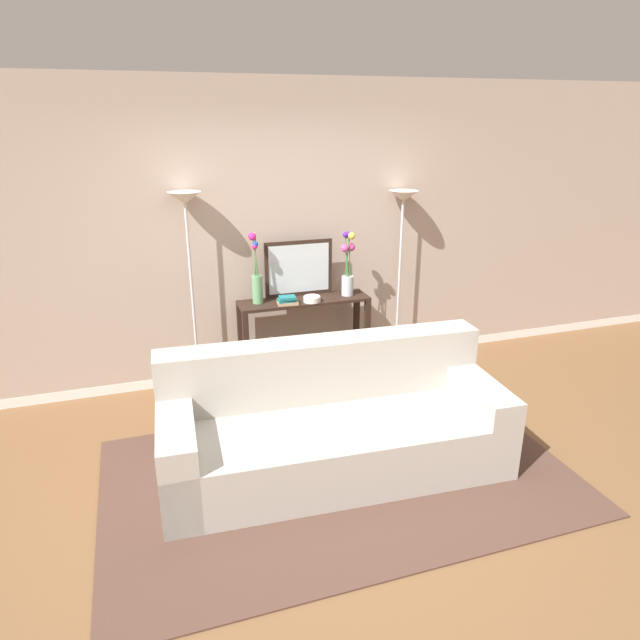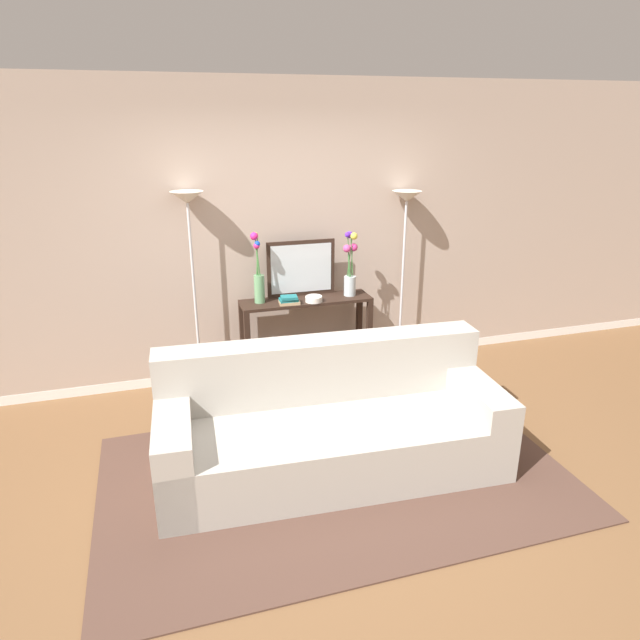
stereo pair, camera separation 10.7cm
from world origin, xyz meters
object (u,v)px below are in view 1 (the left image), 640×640
object	(u,v)px
floor_lamp_left	(188,238)
book_stack	(287,300)
console_table	(304,326)
book_row_under_console	(274,379)
wall_mirror	(299,268)
couch	(332,427)
vase_short_flowers	(348,269)
fruit_bowl	(312,299)
floor_lamp_right	(402,230)
vase_tall_flowers	(256,274)

from	to	relation	value
floor_lamp_left	book_stack	distance (m)	1.01
console_table	book_row_under_console	distance (m)	0.58
console_table	wall_mirror	distance (m)	0.54
couch	vase_short_flowers	world-z (taller)	vase_short_flowers
wall_mirror	book_stack	bearing A→B (deg)	-128.42
couch	console_table	size ratio (longest dim) A/B	2.02
book_row_under_console	console_table	bearing A→B (deg)	0.00
wall_mirror	book_stack	world-z (taller)	wall_mirror
vase_short_flowers	fruit_bowl	world-z (taller)	vase_short_flowers
wall_mirror	vase_short_flowers	bearing A→B (deg)	-16.83
fruit_bowl	book_row_under_console	size ratio (longest dim) A/B	0.42
fruit_bowl	book_stack	bearing A→B (deg)	-179.86
floor_lamp_right	vase_tall_flowers	xyz separation A→B (m)	(-1.45, -0.08, -0.29)
console_table	book_row_under_console	world-z (taller)	console_table
floor_lamp_left	book_row_under_console	bearing A→B (deg)	-9.13
console_table	vase_short_flowers	xyz separation A→B (m)	(0.43, -0.00, 0.52)
vase_tall_flowers	vase_short_flowers	distance (m)	0.86
floor_lamp_right	fruit_bowl	world-z (taller)	floor_lamp_right
console_table	book_row_under_console	size ratio (longest dim) A/B	3.26
floor_lamp_right	floor_lamp_left	bearing A→B (deg)	180.00
vase_tall_flowers	fruit_bowl	xyz separation A→B (m)	(0.48, -0.12, -0.24)
console_table	floor_lamp_left	size ratio (longest dim) A/B	0.67
book_row_under_console	fruit_bowl	bearing A→B (deg)	-14.52
couch	console_table	xyz separation A→B (m)	(0.22, 1.42, 0.24)
console_table	wall_mirror	size ratio (longest dim) A/B	1.88
couch	vase_short_flowers	size ratio (longest dim) A/B	4.07
floor_lamp_right	fruit_bowl	distance (m)	1.12
book_stack	vase_tall_flowers	bearing A→B (deg)	154.24
console_table	vase_short_flowers	bearing A→B (deg)	-0.30
console_table	book_stack	xyz separation A→B (m)	(-0.18, -0.09, 0.30)
vase_short_flowers	book_row_under_console	bearing A→B (deg)	179.83
floor_lamp_left	wall_mirror	size ratio (longest dim) A/B	2.82
console_table	fruit_bowl	world-z (taller)	fruit_bowl
console_table	fruit_bowl	size ratio (longest dim) A/B	7.78
vase_short_flowers	fruit_bowl	size ratio (longest dim) A/B	3.86
wall_mirror	floor_lamp_right	bearing A→B (deg)	-1.04
vase_tall_flowers	book_stack	distance (m)	0.36
wall_mirror	floor_lamp_left	bearing A→B (deg)	-178.92
floor_lamp_left	vase_tall_flowers	xyz separation A→B (m)	(0.56, -0.08, -0.34)
vase_short_flowers	couch	bearing A→B (deg)	-114.63
console_table	book_stack	distance (m)	0.36
floor_lamp_left	fruit_bowl	world-z (taller)	floor_lamp_left
couch	book_row_under_console	world-z (taller)	couch
console_table	fruit_bowl	distance (m)	0.31
book_stack	floor_lamp_right	bearing A→B (deg)	9.57
floor_lamp_left	floor_lamp_right	bearing A→B (deg)	0.00
vase_tall_flowers	book_stack	xyz separation A→B (m)	(0.25, -0.12, -0.23)
floor_lamp_left	book_stack	world-z (taller)	floor_lamp_left
fruit_bowl	book_row_under_console	world-z (taller)	fruit_bowl
vase_tall_flowers	vase_short_flowers	bearing A→B (deg)	-2.01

